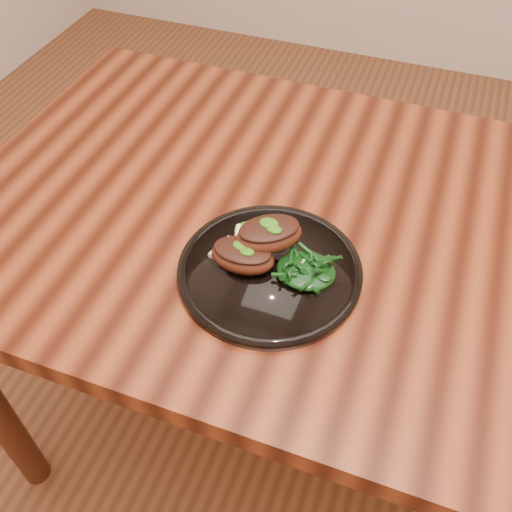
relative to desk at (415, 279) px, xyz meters
The scene contains 6 objects.
desk is the anchor object (origin of this frame).
plate 0.27m from the desk, 145.89° to the right, with size 0.28×0.28×0.02m.
lamb_chop_front 0.32m from the desk, 148.70° to the right, with size 0.10×0.07×0.04m.
lamb_chop_back 0.29m from the desk, 152.64° to the right, with size 0.12×0.11×0.05m.
herb_smear 0.28m from the desk, 161.09° to the right, with size 0.09×0.06×0.01m, color #1A4F08.
greens_heap 0.24m from the desk, 138.70° to the right, with size 0.09×0.08×0.03m.
Camera 1 is at (-0.04, -0.68, 1.40)m, focal length 40.00 mm.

